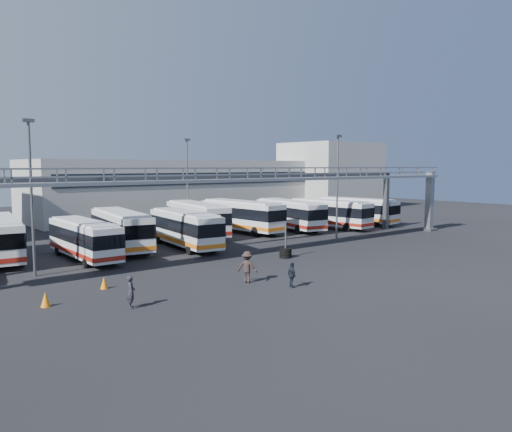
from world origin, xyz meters
TOP-DOWN VIEW (x-y plane):
  - ground at (0.00, 0.00)m, footprint 140.00×140.00m
  - gantry at (0.00, 5.87)m, footprint 51.40×5.15m
  - warehouse at (12.00, 38.00)m, footprint 42.00×14.00m
  - building_right at (38.00, 32.00)m, footprint 14.00×12.00m
  - light_pole_left at (-16.00, 8.00)m, footprint 0.70×0.35m
  - light_pole_mid at (12.00, 7.00)m, footprint 0.70×0.35m
  - light_pole_back at (4.00, 22.00)m, footprint 0.70×0.35m
  - bus_1 at (-16.47, 15.57)m, footprint 3.95×11.15m
  - bus_2 at (-11.35, 11.78)m, footprint 2.37×10.03m
  - bus_3 at (-7.23, 14.40)m, footprint 4.11×11.27m
  - bus_4 at (-2.38, 11.87)m, footprint 3.71×10.89m
  - bus_5 at (2.41, 17.58)m, footprint 4.49×11.59m
  - bus_6 at (7.71, 16.94)m, footprint 3.22×11.45m
  - bus_7 at (13.28, 15.25)m, footprint 4.42×11.28m
  - bus_8 at (17.90, 13.56)m, footprint 3.39×10.93m
  - bus_9 at (23.61, 14.20)m, footprint 3.95×10.79m
  - pedestrian_a at (-14.23, -2.84)m, footprint 0.62×0.73m
  - pedestrian_c at (-6.20, -2.12)m, footprint 1.33×1.46m
  - pedestrian_d at (-4.91, -4.78)m, footprint 0.61×0.97m
  - cone_left at (-17.56, 0.17)m, footprint 0.53×0.53m
  - cone_right at (-13.75, 1.94)m, footprint 0.48×0.48m
  - tire_stack at (1.32, 2.68)m, footprint 0.96×0.96m

SIDE VIEW (x-z plane):
  - ground at x=0.00m, z-range 0.00..0.00m
  - cone_right at x=-13.75m, z-range 0.00..0.70m
  - cone_left at x=-17.56m, z-range 0.00..0.77m
  - tire_stack at x=1.32m, z-range -0.91..1.84m
  - pedestrian_d at x=-4.91m, z-range 0.00..1.53m
  - pedestrian_a at x=-14.23m, z-range 0.00..1.70m
  - pedestrian_c at x=-6.20m, z-range 0.00..1.97m
  - bus_2 at x=-11.35m, z-range 0.16..3.20m
  - bus_9 at x=23.61m, z-range 0.17..3.37m
  - bus_4 at x=-2.38m, z-range 0.17..3.41m
  - bus_8 at x=17.90m, z-range 0.17..3.44m
  - bus_1 at x=-16.47m, z-range 0.18..3.49m
  - bus_7 at x=13.28m, z-range 0.18..3.52m
  - bus_3 at x=-7.23m, z-range 0.18..3.53m
  - bus_5 at x=2.41m, z-range 0.18..3.62m
  - bus_6 at x=7.71m, z-range 0.18..3.62m
  - warehouse at x=12.00m, z-range 0.00..8.00m
  - building_right at x=38.00m, z-range 0.00..11.00m
  - gantry at x=0.00m, z-range 1.96..9.06m
  - light_pole_left at x=-16.00m, z-range 0.62..10.83m
  - light_pole_mid at x=12.00m, z-range 0.62..10.83m
  - light_pole_back at x=4.00m, z-range 0.62..10.83m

